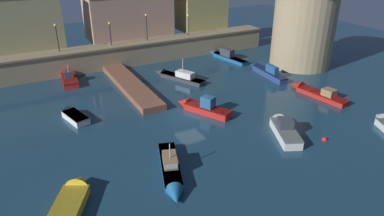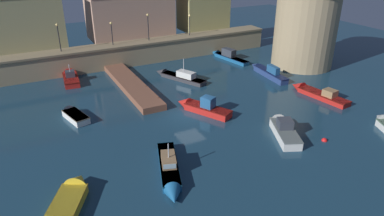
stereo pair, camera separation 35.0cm
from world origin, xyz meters
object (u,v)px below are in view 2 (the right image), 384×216
at_px(moored_boat_7, 70,77).
at_px(moored_boat_10, 267,72).
at_px(mooring_buoy_0, 324,141).
at_px(moored_boat_3, 170,172).
at_px(fortress_tower, 306,27).
at_px(moored_boat_4, 283,128).
at_px(moored_boat_9, 67,204).
at_px(quay_lamp_2, 148,23).
at_px(quay_lamp_3, 190,21).
at_px(moored_boat_2, 73,114).
at_px(quay_lamp_0, 58,33).
at_px(moored_boat_6, 316,93).
at_px(moored_boat_1, 227,56).
at_px(quay_lamp_1, 112,29).
at_px(moored_boat_0, 178,76).
at_px(moored_boat_5, 201,107).

distance_m(moored_boat_7, moored_boat_10, 24.04).
xyz_separation_m(moored_boat_10, mooring_buoy_0, (-5.71, -14.90, -0.48)).
bearing_deg(moored_boat_3, mooring_buoy_0, 102.56).
xyz_separation_m(fortress_tower, moored_boat_4, (-14.54, -13.38, -4.66)).
relative_size(moored_boat_3, moored_boat_9, 0.99).
bearing_deg(quay_lamp_2, moored_boat_3, -108.13).
distance_m(fortress_tower, quay_lamp_3, 15.73).
bearing_deg(moored_boat_9, mooring_buoy_0, -65.58).
xyz_separation_m(moored_boat_2, mooring_buoy_0, (17.94, -14.02, -0.35)).
relative_size(quay_lamp_0, mooring_buoy_0, 7.11).
relative_size(quay_lamp_0, moored_boat_3, 0.48).
height_order(fortress_tower, quay_lamp_3, fortress_tower).
height_order(quay_lamp_2, moored_boat_6, quay_lamp_2).
xyz_separation_m(moored_boat_1, moored_boat_2, (-22.84, -8.91, -0.13)).
relative_size(moored_boat_2, moored_boat_4, 0.73).
distance_m(moored_boat_3, moored_boat_9, 7.03).
bearing_deg(quay_lamp_0, moored_boat_6, -40.73).
height_order(quay_lamp_1, moored_boat_10, quay_lamp_1).
height_order(moored_boat_3, moored_boat_10, moored_boat_3).
xyz_separation_m(moored_boat_3, moored_boat_4, (11.27, 1.25, 0.11)).
relative_size(moored_boat_0, moored_boat_5, 1.20).
xyz_separation_m(quay_lamp_0, quay_lamp_3, (17.71, 0.00, -0.27)).
xyz_separation_m(moored_boat_7, moored_boat_10, (22.07, -9.53, 0.06)).
height_order(moored_boat_0, moored_boat_6, moored_boat_0).
height_order(quay_lamp_0, moored_boat_9, quay_lamp_0).
bearing_deg(quay_lamp_3, mooring_buoy_0, -92.30).
relative_size(quay_lamp_3, moored_boat_10, 0.40).
relative_size(quay_lamp_0, moored_boat_5, 0.57).
distance_m(quay_lamp_2, moored_boat_0, 9.65).
xyz_separation_m(moored_boat_5, mooring_buoy_0, (6.51, -9.70, -0.49)).
relative_size(quay_lamp_1, moored_boat_5, 0.50).
relative_size(quay_lamp_2, moored_boat_6, 0.50).
height_order(moored_boat_1, moored_boat_9, moored_boat_1).
bearing_deg(moored_boat_10, moored_boat_3, 129.48).
relative_size(moored_boat_2, moored_boat_3, 0.61).
height_order(fortress_tower, moored_boat_9, fortress_tower).
bearing_deg(moored_boat_4, quay_lamp_1, 41.93).
bearing_deg(quay_lamp_1, moored_boat_10, -37.69).
distance_m(moored_boat_6, moored_boat_9, 27.59).
relative_size(quay_lamp_1, mooring_buoy_0, 6.23).
height_order(quay_lamp_2, moored_boat_0, quay_lamp_2).
relative_size(fortress_tower, moored_boat_4, 1.74).
bearing_deg(moored_boat_0, moored_boat_10, -136.11).
bearing_deg(moored_boat_10, moored_boat_7, 71.19).
bearing_deg(moored_boat_1, moored_boat_4, 150.73).
relative_size(moored_boat_2, moored_boat_5, 0.72).
bearing_deg(moored_boat_1, quay_lamp_2, 57.50).
bearing_deg(quay_lamp_3, moored_boat_1, -47.85).
bearing_deg(moored_boat_2, moored_boat_10, -102.42).
bearing_deg(moored_boat_9, moored_boat_0, -14.08).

